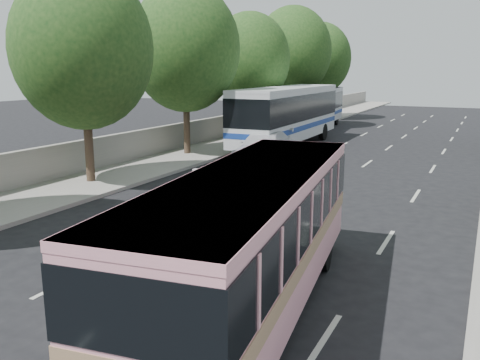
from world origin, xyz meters
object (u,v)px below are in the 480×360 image
Objects in this scene: white_pickup at (264,148)px; tour_coach_rear at (317,105)px; pink_bus at (253,227)px; pink_taxi at (201,195)px; tour_coach_front at (288,111)px.

tour_coach_rear reaches higher than white_pickup.
white_pickup is at bearing -86.79° from tour_coach_rear.
pink_bus is 32.71m from tour_coach_rear.
pink_bus is 2.31× the size of pink_taxi.
pink_bus is 16.75m from white_pickup.
tour_coach_rear reaches higher than pink_bus.
white_pickup is 0.51× the size of tour_coach_rear.
pink_bus is 7.31m from pink_taxi.
white_pickup is at bearing -81.38° from tour_coach_front.
pink_bus is at bearing -79.43° from tour_coach_rear.
tour_coach_rear is (-8.89, 31.48, 0.14)m from pink_bus.
tour_coach_front reaches higher than pink_taxi.
tour_coach_rear is at bearing 104.47° from pink_taxi.
tour_coach_front reaches higher than tour_coach_rear.
tour_coach_rear is at bearing 90.61° from white_pickup.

